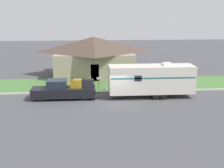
{
  "coord_description": "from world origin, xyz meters",
  "views": [
    {
      "loc": [
        -2.49,
        -28.09,
        8.63
      ],
      "look_at": [
        -0.13,
        1.71,
        1.4
      ],
      "focal_mm": 50.0,
      "sensor_mm": 36.0,
      "label": 1
    }
  ],
  "objects": [
    {
      "name": "pickup_truck",
      "position": [
        -4.83,
        1.71,
        0.89
      ],
      "size": [
        6.31,
        1.94,
        2.03
      ],
      "color": "black",
      "rests_on": "ground_plane"
    },
    {
      "name": "lawn_strip",
      "position": [
        0.0,
        7.4,
        0.01
      ],
      "size": [
        80.0,
        7.0,
        0.03
      ],
      "color": "#477538",
      "rests_on": "ground_plane"
    },
    {
      "name": "mailbox",
      "position": [
        -1.32,
        4.79,
        1.08
      ],
      "size": [
        0.48,
        0.2,
        1.42
      ],
      "color": "brown",
      "rests_on": "ground_plane"
    },
    {
      "name": "travel_trailer",
      "position": [
        3.79,
        1.71,
        1.84
      ],
      "size": [
        9.56,
        2.41,
        3.47
      ],
      "color": "black",
      "rests_on": "ground_plane"
    },
    {
      "name": "house_across_street",
      "position": [
        -1.64,
        12.84,
        2.64
      ],
      "size": [
        10.87,
        8.14,
        5.09
      ],
      "color": "gray",
      "rests_on": "ground_plane"
    },
    {
      "name": "curb_strip",
      "position": [
        0.0,
        3.75,
        0.07
      ],
      "size": [
        80.0,
        0.3,
        0.14
      ],
      "color": "#ADADA8",
      "rests_on": "ground_plane"
    },
    {
      "name": "ground_plane",
      "position": [
        0.0,
        0.0,
        0.0
      ],
      "size": [
        120.0,
        120.0,
        0.0
      ],
      "primitive_type": "plane",
      "color": "#47474C"
    }
  ]
}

